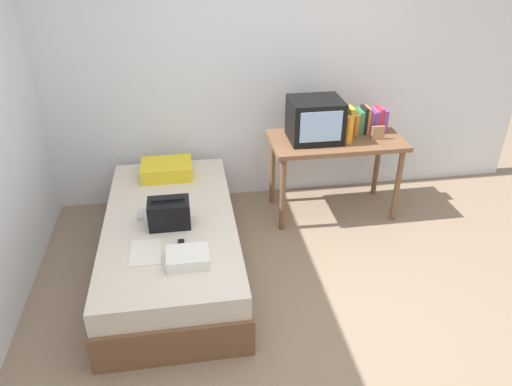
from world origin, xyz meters
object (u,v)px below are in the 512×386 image
at_px(book_row, 367,121).
at_px(tv, 315,120).
at_px(magazine, 146,252).
at_px(remote_dark, 181,247).
at_px(handbag, 169,213).
at_px(bed, 172,243).
at_px(pillow, 167,169).
at_px(picture_frame, 378,133).
at_px(remote_silver, 140,214).
at_px(water_bottle, 349,130).
at_px(desk, 336,148).
at_px(folded_towel, 188,257).

bearing_deg(book_row, tv, -169.93).
relative_size(magazine, remote_dark, 1.86).
xyz_separation_m(tv, handbag, (-1.26, -0.73, -0.37)).
height_order(bed, pillow, pillow).
relative_size(tv, remote_dark, 2.82).
distance_m(bed, picture_frame, 1.98).
bearing_deg(magazine, remote_silver, 97.06).
distance_m(picture_frame, remote_dark, 2.00).
xyz_separation_m(water_bottle, handbag, (-1.53, -0.62, -0.30)).
bearing_deg(picture_frame, remote_silver, -166.77).
distance_m(pillow, magazine, 1.12).
height_order(bed, water_bottle, water_bottle).
height_order(picture_frame, remote_dark, picture_frame).
bearing_deg(desk, remote_silver, -161.71).
height_order(water_bottle, remote_dark, water_bottle).
xyz_separation_m(pillow, folded_towel, (0.14, -1.26, -0.02)).
xyz_separation_m(tv, folded_towel, (-1.15, -1.20, -0.43)).
bearing_deg(bed, pillow, 91.50).
bearing_deg(book_row, picture_frame, -77.28).
bearing_deg(remote_dark, bed, 101.43).
bearing_deg(remote_silver, remote_dark, -57.34).
height_order(water_bottle, book_row, book_row).
relative_size(pillow, handbag, 1.45).
distance_m(magazine, remote_silver, 0.48).
bearing_deg(pillow, folded_towel, -83.65).
bearing_deg(picture_frame, bed, -163.38).
xyz_separation_m(tv, remote_silver, (-1.49, -0.57, -0.46)).
bearing_deg(tv, desk, -3.09).
height_order(pillow, handbag, handbag).
bearing_deg(book_row, pillow, -179.12).
relative_size(pillow, remote_dark, 2.79).
relative_size(book_row, pillow, 0.79).
distance_m(book_row, magazine, 2.27).
bearing_deg(handbag, picture_frame, 19.44).
distance_m(water_bottle, magazine, 1.98).
relative_size(desk, handbag, 3.87).
bearing_deg(remote_dark, remote_silver, 122.66).
relative_size(handbag, folded_towel, 1.07).
distance_m(remote_dark, folded_towel, 0.17).
height_order(book_row, folded_towel, book_row).
bearing_deg(remote_dark, magazine, -175.97).
relative_size(picture_frame, magazine, 0.43).
xyz_separation_m(picture_frame, handbag, (-1.81, -0.64, -0.25)).
xyz_separation_m(water_bottle, book_row, (0.23, 0.20, -0.01)).
distance_m(water_bottle, pillow, 1.60).
xyz_separation_m(water_bottle, folded_towel, (-1.42, -1.08, -0.37)).
relative_size(bed, folded_towel, 7.14).
distance_m(picture_frame, folded_towel, 2.04).
height_order(desk, water_bottle, water_bottle).
relative_size(picture_frame, handbag, 0.41).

